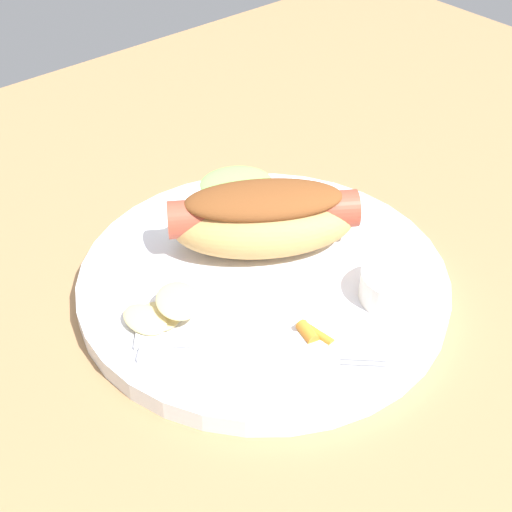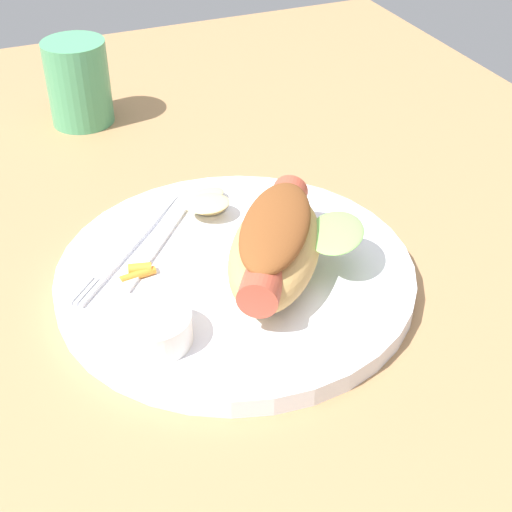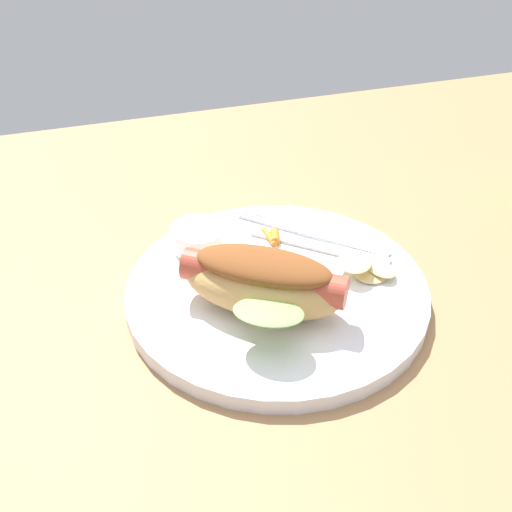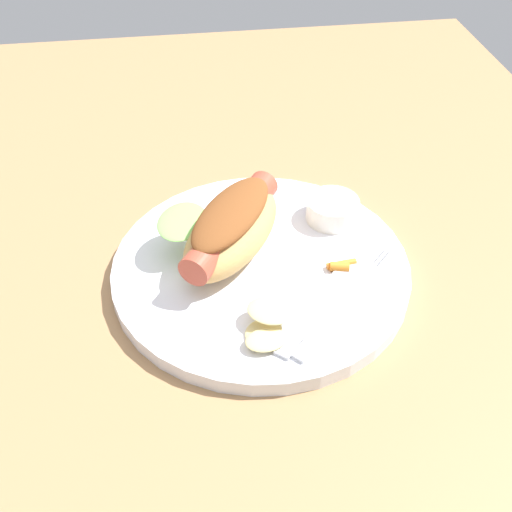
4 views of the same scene
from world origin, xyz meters
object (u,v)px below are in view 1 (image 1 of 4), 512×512
at_px(knife, 240,341).
at_px(chips_pile, 163,311).
at_px(plate, 268,279).
at_px(sauce_ramekin, 396,285).
at_px(fork, 257,360).
at_px(hot_dog, 263,217).
at_px(carrot_garnish, 311,333).

bearing_deg(knife, chips_pile, 156.92).
distance_m(plate, knife, 0.08).
height_order(plate, chips_pile, chips_pile).
distance_m(sauce_ramekin, chips_pile, 0.17).
distance_m(plate, sauce_ramekin, 0.10).
distance_m(plate, chips_pile, 0.09).
distance_m(fork, chips_pile, 0.08).
xyz_separation_m(hot_dog, sauce_ramekin, (0.04, -0.11, -0.02)).
height_order(knife, chips_pile, chips_pile).
relative_size(hot_dog, sauce_ramekin, 2.92).
bearing_deg(carrot_garnish, knife, 145.96).
bearing_deg(sauce_ramekin, chips_pile, 147.90).
xyz_separation_m(knife, carrot_garnish, (0.04, -0.03, 0.00)).
distance_m(sauce_ramekin, knife, 0.12).
distance_m(hot_dog, chips_pile, 0.11).
distance_m(fork, carrot_garnish, 0.05).
bearing_deg(knife, plate, 74.68).
relative_size(plate, hot_dog, 1.81).
xyz_separation_m(plate, chips_pile, (-0.09, 0.01, 0.02)).
relative_size(hot_dog, carrot_garnish, 5.42).
distance_m(sauce_ramekin, carrot_garnish, 0.08).
relative_size(plate, chips_pile, 4.56).
bearing_deg(knife, carrot_garnish, 5.44).
xyz_separation_m(fork, knife, (0.00, 0.02, -0.00)).
relative_size(sauce_ramekin, knife, 0.37).
bearing_deg(fork, carrot_garnish, 35.76).
xyz_separation_m(plate, fork, (-0.07, -0.07, 0.01)).
bearing_deg(plate, chips_pile, 175.22).
bearing_deg(chips_pile, plate, -4.78).
xyz_separation_m(plate, knife, (-0.06, -0.05, 0.01)).
xyz_separation_m(sauce_ramekin, chips_pile, (-0.15, 0.09, -0.00)).
relative_size(chips_pile, carrot_garnish, 2.15).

